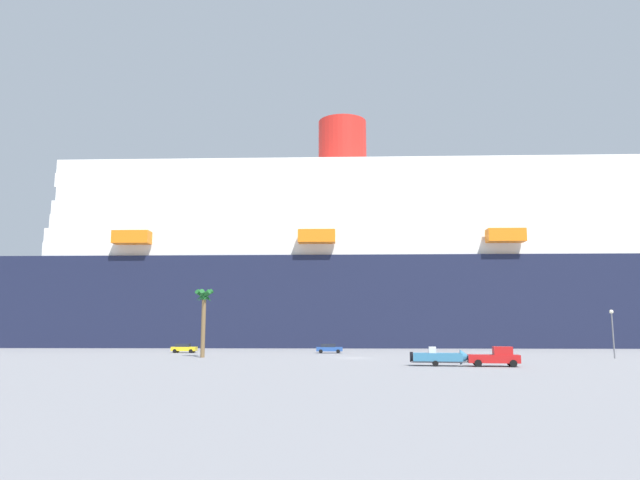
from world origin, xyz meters
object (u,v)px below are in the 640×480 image
Objects in this scene: palm_tree at (204,304)px; street_lamp at (612,326)px; pickup_truck at (496,357)px; parked_car_blue_suv at (329,348)px; parked_car_yellow_taxi at (184,348)px; cruise_ship at (484,271)px; small_boat_on_trailer at (443,357)px.

palm_tree is 59.08m from street_lamp.
pickup_truck is 0.83× the size of street_lamp.
parked_car_blue_suv is (-42.00, 12.58, -3.72)m from street_lamp.
parked_car_yellow_taxi is (-67.24, 10.91, -3.72)m from street_lamp.
cruise_ship reaches higher than pickup_truck.
palm_tree is at bearing -134.63° from parked_car_blue_suv.
small_boat_on_trailer is (-5.75, 0.19, -0.08)m from pickup_truck.
street_lamp is at bearing -80.94° from cruise_ship.
street_lamp is at bearing 37.98° from small_boat_on_trailer.
cruise_ship is 78.68m from palm_tree.
palm_tree is 2.28× the size of parked_car_yellow_taxi.
parked_car_blue_suv is (-16.50, 32.49, -0.13)m from small_boat_on_trailer.
street_lamp is (19.76, 20.10, 3.51)m from pickup_truck.
palm_tree is (-49.98, -59.94, -10.02)m from cruise_ship.
pickup_truck is 5.75m from small_boat_on_trailer.
pickup_truck is 56.71m from parked_car_yellow_taxi.
parked_car_yellow_taxi is at bearing -176.22° from parked_car_blue_suv.
cruise_ship is 79.03m from small_boat_on_trailer.
street_lamp is 68.23m from parked_car_yellow_taxi.
small_boat_on_trailer is at bearing -142.02° from street_lamp.
pickup_truck reaches higher than parked_car_yellow_taxi.
street_lamp is (8.84, -55.47, -13.29)m from cruise_ship.
cruise_ship is at bearing 37.35° from parked_car_yellow_taxi.
cruise_ship is 40.16× the size of street_lamp.
street_lamp is 1.48× the size of parked_car_blue_suv.
pickup_truck is 1.29× the size of parked_car_yellow_taxi.
cruise_ship is 62.39× the size of parked_car_yellow_taxi.
pickup_truck is 28.40m from street_lamp.
small_boat_on_trailer is at bearing -24.88° from palm_tree.
palm_tree is at bearing -129.83° from cruise_ship.
cruise_ship is 78.19m from pickup_truck.
cruise_ship is at bearing 81.78° from pickup_truck.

